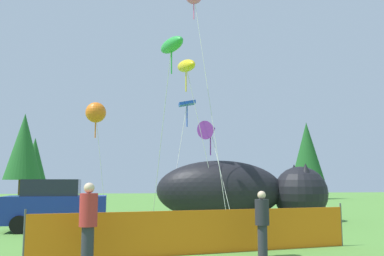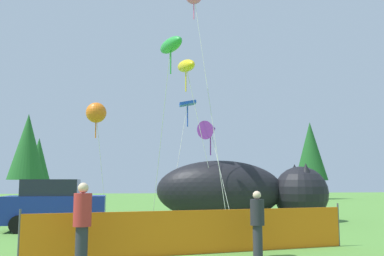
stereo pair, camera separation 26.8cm
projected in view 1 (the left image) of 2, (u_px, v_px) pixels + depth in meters
name	position (u px, v px, depth m)	size (l,w,h in m)	color
ground_plane	(190.00, 235.00, 15.43)	(120.00, 120.00, 0.00)	#548C38
parked_car	(55.00, 205.00, 16.77)	(3.83, 1.89, 1.99)	navy
folding_chair	(282.00, 222.00, 14.86)	(0.69, 0.69, 0.86)	black
inflatable_cat	(238.00, 193.00, 21.24)	(8.64, 4.31, 2.96)	black
safety_fence	(203.00, 232.00, 11.34)	(8.82, 1.46, 1.25)	orange
spectator_in_black_shirt	(262.00, 221.00, 10.94)	(0.36, 0.36, 1.66)	#2D2D38
spectator_in_grey_shirt	(88.00, 221.00, 9.62)	(0.41, 0.41, 1.87)	#2D2D38
kite_yellow_hero	(186.00, 66.00, 21.17)	(2.02, 3.12, 8.21)	silver
kite_green_fish	(172.00, 46.00, 18.85)	(1.24, 4.15, 8.36)	silver
kite_blue_box	(187.00, 105.00, 23.63)	(1.74, 2.23, 6.40)	silver
kite_orange_flower	(96.00, 113.00, 21.73)	(1.17, 1.04, 5.93)	silver
kite_purple_delta	(210.00, 129.00, 21.32)	(1.49, 2.75, 5.07)	silver
horizon_tree_east	(307.00, 151.00, 49.84)	(3.73, 3.73, 8.90)	brown
horizon_tree_west	(24.00, 147.00, 44.34)	(3.80, 3.80, 9.06)	brown
horizon_tree_mid	(34.00, 161.00, 52.58)	(3.10, 3.10, 7.39)	brown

